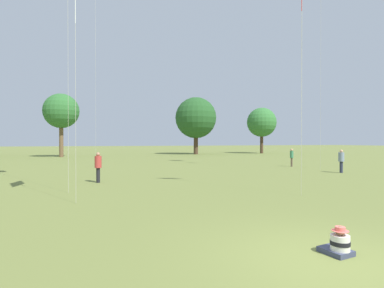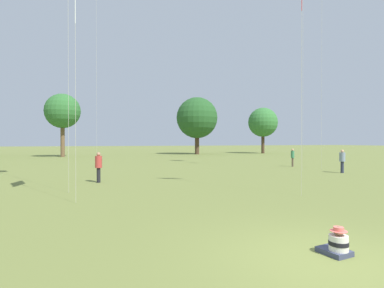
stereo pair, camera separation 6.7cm
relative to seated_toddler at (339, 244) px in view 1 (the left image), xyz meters
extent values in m
plane|color=olive|center=(-0.45, -0.21, -0.22)|extent=(300.00, 300.00, 0.00)
cube|color=#383D56|center=(-0.01, 0.07, -0.17)|extent=(0.51, 0.60, 0.10)
cylinder|color=silver|center=(0.00, -0.03, 0.03)|extent=(0.40, 0.40, 0.29)
cylinder|color=black|center=(0.00, -0.03, 0.03)|extent=(0.41, 0.41, 0.08)
sphere|color=brown|center=(0.00, -0.03, 0.25)|extent=(0.19, 0.19, 0.19)
cylinder|color=#E0665B|center=(0.00, -0.03, 0.26)|extent=(0.32, 0.32, 0.01)
cylinder|color=#E0665B|center=(0.00, -0.03, 0.30)|extent=(0.19, 0.19, 0.08)
cylinder|color=black|center=(-4.05, 12.24, 0.18)|extent=(0.25, 0.25, 0.80)
cylinder|color=#B23833|center=(-4.05, 12.24, 0.89)|extent=(0.46, 0.46, 0.63)
sphere|color=#A37556|center=(-4.05, 12.24, 1.30)|extent=(0.22, 0.22, 0.22)
cylinder|color=#282D42|center=(12.27, 11.84, 0.18)|extent=(0.30, 0.30, 0.80)
cylinder|color=gray|center=(12.27, 11.84, 0.90)|extent=(0.55, 0.55, 0.63)
sphere|color=tan|center=(12.27, 11.84, 1.31)|extent=(0.22, 0.22, 0.22)
cylinder|color=brown|center=(12.33, 17.32, 0.17)|extent=(0.21, 0.21, 0.77)
cylinder|color=#387A51|center=(12.33, 17.32, 0.86)|extent=(0.37, 0.37, 0.61)
sphere|color=tan|center=(12.33, 17.32, 1.25)|extent=(0.21, 0.21, 0.21)
cylinder|color=#BCB7A8|center=(3.57, 5.42, 4.72)|extent=(0.01, 0.01, 9.88)
cylinder|color=#BCB7A8|center=(-3.91, 22.33, 10.65)|extent=(0.01, 0.01, 21.73)
cylinder|color=#BCB7A8|center=(-5.37, 9.34, 7.66)|extent=(0.01, 0.01, 15.74)
cylinder|color=#BCB7A8|center=(12.36, 13.93, 9.76)|extent=(0.01, 0.01, 19.95)
cylinder|color=white|center=(-4.99, 6.90, 6.98)|extent=(0.02, 0.02, 1.60)
cylinder|color=#BCB7A8|center=(-4.99, 6.90, 4.04)|extent=(0.01, 0.01, 8.52)
cylinder|color=#BCB7A8|center=(10.75, 14.09, 6.87)|extent=(0.01, 0.01, 14.17)
cylinder|color=#473323|center=(13.22, 44.24, 1.97)|extent=(0.75, 0.75, 4.38)
sphere|color=#235123|center=(13.22, 44.24, 6.11)|extent=(7.11, 7.11, 7.11)
cylinder|color=#473323|center=(26.21, 43.93, 1.94)|extent=(0.58, 0.58, 4.32)
sphere|color=#337033|center=(26.21, 43.93, 5.59)|extent=(5.44, 5.44, 5.44)
cylinder|color=brown|center=(-8.08, 41.80, 2.39)|extent=(0.57, 0.57, 5.22)
sphere|color=#2D662D|center=(-8.08, 41.80, 6.35)|extent=(4.91, 4.91, 4.91)
camera|label=1|loc=(-4.60, -4.51, 1.98)|focal=28.00mm
camera|label=2|loc=(-4.54, -4.53, 1.98)|focal=28.00mm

